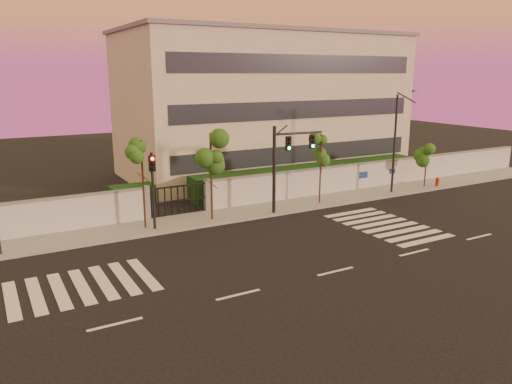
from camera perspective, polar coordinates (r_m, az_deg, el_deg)
ground at (r=23.30m, az=9.07°, el=-8.96°), size 120.00×120.00×0.00m
sidewalk at (r=31.67m, az=-2.79°, el=-2.58°), size 60.00×3.00×0.15m
perimeter_wall at (r=32.76m, az=-3.83°, el=-0.25°), size 60.00×0.36×2.20m
hedge_row at (r=35.67m, az=-4.20°, el=0.46°), size 41.00×4.25×1.80m
institutional_building at (r=44.91m, az=0.83°, el=10.06°), size 24.40×12.40×12.25m
road_markings at (r=25.33m, az=0.91°, el=-6.89°), size 57.00×7.62×0.02m
street_tree_c at (r=28.62m, az=-12.87°, el=3.09°), size 1.36×1.08×5.22m
street_tree_d at (r=29.70m, az=-5.16°, el=4.00°), size 1.64×1.31×5.39m
street_tree_e at (r=33.86m, az=7.44°, el=4.42°), size 1.35×1.08×4.85m
street_tree_f at (r=40.84m, az=18.91°, el=3.85°), size 1.33×1.06×3.41m
traffic_signal_main at (r=31.46m, az=3.22°, el=3.84°), size 3.57×0.48×5.65m
traffic_signal_secondary at (r=28.45m, az=-11.71°, el=1.13°), size 0.35×0.34×4.54m
streetlight_east at (r=37.81m, az=15.75°, el=5.86°), size 0.46×1.85×7.67m
fire_hydrant at (r=41.80m, az=20.00°, el=1.03°), size 0.32×0.31×0.82m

